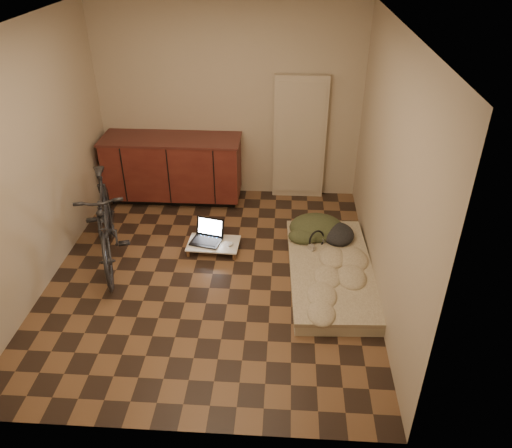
# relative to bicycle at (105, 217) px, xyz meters

# --- Properties ---
(room_shell) EXTENTS (3.50, 4.00, 2.60)m
(room_shell) POSITION_rel_bicycle_xyz_m (1.20, -0.21, 0.73)
(room_shell) COLOR brown
(room_shell) RESTS_ON ground
(cabinets) EXTENTS (1.84, 0.62, 0.91)m
(cabinets) POSITION_rel_bicycle_xyz_m (0.45, 1.50, -0.10)
(cabinets) COLOR black
(cabinets) RESTS_ON ground
(appliance_panel) EXTENTS (0.70, 0.10, 1.70)m
(appliance_panel) POSITION_rel_bicycle_xyz_m (2.15, 1.73, 0.28)
(appliance_panel) COLOR #C1B198
(appliance_panel) RESTS_ON ground
(bicycle) EXTENTS (1.02, 1.83, 1.13)m
(bicycle) POSITION_rel_bicycle_xyz_m (0.00, 0.00, 0.00)
(bicycle) COLOR black
(bicycle) RESTS_ON ground
(futon) EXTENTS (0.98, 1.90, 0.16)m
(futon) POSITION_rel_bicycle_xyz_m (2.50, -0.18, -0.49)
(futon) COLOR #C1B79A
(futon) RESTS_ON ground
(clothing_pile) EXTENTS (0.71, 0.60, 0.27)m
(clothing_pile) POSITION_rel_bicycle_xyz_m (2.43, 0.46, -0.27)
(clothing_pile) COLOR #323921
(clothing_pile) RESTS_ON futon
(headphones) EXTENTS (0.36, 0.35, 0.17)m
(headphones) POSITION_rel_bicycle_xyz_m (2.35, 0.19, -0.32)
(headphones) COLOR black
(headphones) RESTS_ON futon
(lap_desk) EXTENTS (0.62, 0.42, 0.10)m
(lap_desk) POSITION_rel_bicycle_xyz_m (1.15, 0.26, -0.48)
(lap_desk) COLOR brown
(lap_desk) RESTS_ON ground
(laptop) EXTENTS (0.41, 0.38, 0.24)m
(laptop) POSITION_rel_bicycle_xyz_m (1.07, 0.32, -0.42)
(laptop) COLOR black
(laptop) RESTS_ON lap_desk
(mouse) EXTENTS (0.09, 0.11, 0.03)m
(mouse) POSITION_rel_bicycle_xyz_m (1.36, 0.22, -0.45)
(mouse) COLOR silver
(mouse) RESTS_ON lap_desk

